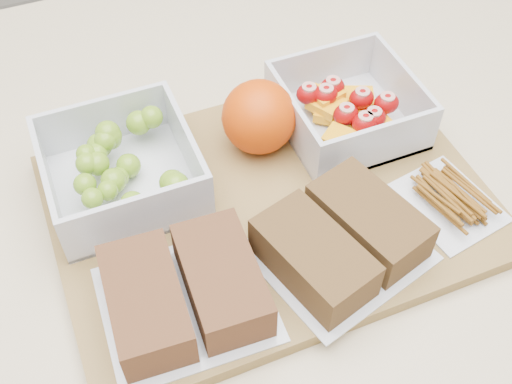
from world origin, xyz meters
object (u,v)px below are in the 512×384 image
fruit_container (347,110)px  orange (259,117)px  cutting_board (270,206)px  sandwich_bag_left (185,292)px  grape_container (122,168)px  pretzel_bag (449,197)px  sandwich_bag_center (341,240)px

fruit_container → orange: (-0.10, 0.01, 0.02)m
cutting_board → sandwich_bag_left: bearing=-145.0°
orange → sandwich_bag_left: size_ratio=0.52×
cutting_board → fruit_container: 0.14m
cutting_board → orange: bearing=75.7°
grape_container → pretzel_bag: size_ratio=1.27×
grape_container → sandwich_bag_left: bearing=-85.0°
orange → sandwich_bag_center: 0.16m
orange → pretzel_bag: bearing=-46.7°
sandwich_bag_left → pretzel_bag: size_ratio=1.33×
grape_container → pretzel_bag: bearing=-26.8°
cutting_board → grape_container: grape_container is taller
sandwich_bag_center → sandwich_bag_left: bearing=179.3°
fruit_container → sandwich_bag_left: (-0.23, -0.15, -0.00)m
grape_container → sandwich_bag_left: (0.01, -0.15, -0.00)m
grape_container → fruit_container: size_ratio=1.04×
grape_container → fruit_container: 0.24m
sandwich_bag_center → pretzel_bag: size_ratio=1.54×
grape_container → orange: orange is taller
cutting_board → sandwich_bag_left: 0.14m
orange → sandwich_bag_left: (-0.13, -0.16, -0.02)m
cutting_board → orange: 0.09m
sandwich_bag_left → sandwich_bag_center: same height
sandwich_bag_left → fruit_container: bearing=32.5°
cutting_board → pretzel_bag: size_ratio=3.74×
sandwich_bag_center → fruit_container: bearing=60.8°
cutting_board → grape_container: size_ratio=2.94×
cutting_board → grape_container: bearing=149.5°
fruit_container → grape_container: bearing=178.4°
pretzel_bag → sandwich_bag_center: bearing=-174.6°
orange → sandwich_bag_center: bearing=-84.7°
cutting_board → orange: (0.02, 0.08, 0.05)m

